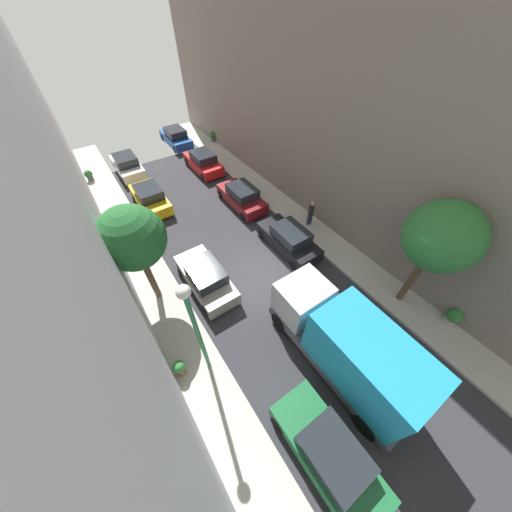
{
  "coord_description": "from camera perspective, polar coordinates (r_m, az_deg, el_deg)",
  "views": [
    {
      "loc": [
        -5.3,
        -7.59,
        11.54
      ],
      "look_at": [
        0.43,
        0.79,
        0.5
      ],
      "focal_mm": 18.42,
      "sensor_mm": 36.0,
      "label": 1
    }
  ],
  "objects": [
    {
      "name": "parked_car_left_3",
      "position": [
        20.36,
        -22.01,
        11.65
      ],
      "size": [
        1.78,
        4.2,
        1.57
      ],
      "color": "gold",
      "rests_on": "ground"
    },
    {
      "name": "sidewalk_right",
      "position": [
        17.18,
        14.25,
        3.76
      ],
      "size": [
        2.0,
        44.0,
        0.15
      ],
      "primitive_type": "cube",
      "color": "#B7B2A8",
      "rests_on": "ground"
    },
    {
      "name": "parked_car_right_4",
      "position": [
        28.7,
        -16.99,
        23.4
      ],
      "size": [
        1.78,
        4.2,
        1.57
      ],
      "color": "#194799",
      "rests_on": "ground"
    },
    {
      "name": "parked_car_right_2",
      "position": [
        19.05,
        -3.09,
        12.7
      ],
      "size": [
        1.78,
        4.2,
        1.57
      ],
      "color": "maroon",
      "rests_on": "ground"
    },
    {
      "name": "street_tree_0",
      "position": [
        11.84,
        -25.34,
        3.44
      ],
      "size": [
        2.78,
        2.78,
        5.43
      ],
      "color": "brown",
      "rests_on": "sidewalk_left"
    },
    {
      "name": "parked_car_left_1",
      "position": [
        11.14,
        15.48,
        -35.88
      ],
      "size": [
        1.78,
        4.2,
        1.57
      ],
      "color": "#1E6638",
      "rests_on": "ground"
    },
    {
      "name": "parked_car_right_3",
      "position": [
        23.72,
        -11.38,
        19.36
      ],
      "size": [
        1.78,
        4.2,
        1.57
      ],
      "color": "red",
      "rests_on": "ground"
    },
    {
      "name": "delivery_truck",
      "position": [
        11.21,
        19.16,
        -17.97
      ],
      "size": [
        2.26,
        6.6,
        3.38
      ],
      "color": "#4C4C51",
      "rests_on": "ground"
    },
    {
      "name": "ground",
      "position": [
        14.8,
        0.36,
        -3.87
      ],
      "size": [
        32.0,
        32.0,
        0.0
      ],
      "primitive_type": "plane",
      "color": "#2D2D33"
    },
    {
      "name": "building_right",
      "position": [
        16.4,
        32.94,
        32.45
      ],
      "size": [
        6.0,
        44.0,
        17.9
      ],
      "primitive_type": "cube",
      "color": "gray",
      "rests_on": "ground"
    },
    {
      "name": "potted_plant_2",
      "position": [
        25.48,
        -32.55,
        14.62
      ],
      "size": [
        0.6,
        0.6,
        0.83
      ],
      "color": "slate",
      "rests_on": "sidewalk_left"
    },
    {
      "name": "potted_plant_3",
      "position": [
        12.0,
        -16.25,
        -22.25
      ],
      "size": [
        0.5,
        0.5,
        0.86
      ],
      "color": "brown",
      "rests_on": "sidewalk_left"
    },
    {
      "name": "potted_plant_1",
      "position": [
        28.42,
        -9.48,
        24.33
      ],
      "size": [
        0.54,
        0.54,
        0.91
      ],
      "color": "slate",
      "rests_on": "sidewalk_right"
    },
    {
      "name": "pedestrian",
      "position": [
        17.37,
        11.84,
        9.23
      ],
      "size": [
        0.4,
        0.36,
        1.72
      ],
      "color": "#2D334C",
      "rests_on": "sidewalk_right"
    },
    {
      "name": "lamp_post",
      "position": [
        9.02,
        -13.32,
        -13.75
      ],
      "size": [
        0.44,
        0.44,
        5.58
      ],
      "color": "#26723F",
      "rests_on": "sidewalk_left"
    },
    {
      "name": "sidewalk_left",
      "position": [
        13.75,
        -17.51,
        -12.71
      ],
      "size": [
        2.0,
        44.0,
        0.15
      ],
      "primitive_type": "cube",
      "color": "#B7B2A8",
      "rests_on": "ground"
    },
    {
      "name": "parked_car_left_2",
      "position": [
        13.96,
        -10.82,
        -4.61
      ],
      "size": [
        1.78,
        4.2,
        1.57
      ],
      "color": "gray",
      "rests_on": "ground"
    },
    {
      "name": "parked_car_right_1",
      "position": [
        15.77,
        7.17,
        3.61
      ],
      "size": [
        1.78,
        4.2,
        1.57
      ],
      "color": "black",
      "rests_on": "ground"
    },
    {
      "name": "parked_car_left_4",
      "position": [
        25.18,
        -26.15,
        17.27
      ],
      "size": [
        1.78,
        4.2,
        1.57
      ],
      "color": "white",
      "rests_on": "ground"
    },
    {
      "name": "street_tree_1",
      "position": [
        12.76,
        35.38,
        3.35
      ],
      "size": [
        2.95,
        2.95,
        5.76
      ],
      "color": "brown",
      "rests_on": "sidewalk_right"
    },
    {
      "name": "potted_plant_0",
      "position": [
        15.55,
        37.06,
        -10.44
      ],
      "size": [
        0.68,
        0.68,
        0.92
      ],
      "color": "#B2A899",
      "rests_on": "sidewalk_right"
    }
  ]
}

